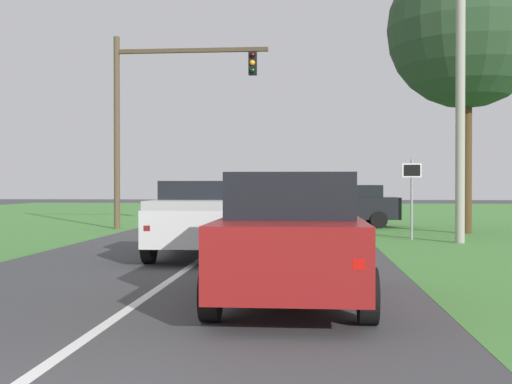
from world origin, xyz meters
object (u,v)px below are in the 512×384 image
object	(u,v)px
keep_moving_sign	(412,189)
utility_pole_right	(460,110)
pickup_truck_lead	(202,218)
oak_tree_right	(467,29)
red_suv_near	(292,234)
traffic_light	(154,104)
crossing_suv_far	(341,205)

from	to	relation	value
keep_moving_sign	utility_pole_right	bearing A→B (deg)	-34.36
pickup_truck_lead	oak_tree_right	bearing A→B (deg)	44.32
red_suv_near	traffic_light	distance (m)	16.77
red_suv_near	keep_moving_sign	world-z (taller)	keep_moving_sign
traffic_light	utility_pole_right	xyz separation A→B (m)	(10.69, -5.19, -0.94)
red_suv_near	oak_tree_right	distance (m)	16.39
utility_pole_right	red_suv_near	bearing A→B (deg)	-115.65
oak_tree_right	utility_pole_right	world-z (taller)	oak_tree_right
keep_moving_sign	pickup_truck_lead	bearing A→B (deg)	-138.86
pickup_truck_lead	traffic_light	world-z (taller)	traffic_light
pickup_truck_lead	keep_moving_sign	world-z (taller)	keep_moving_sign
traffic_light	crossing_suv_far	world-z (taller)	traffic_light
traffic_light	oak_tree_right	bearing A→B (deg)	-6.41
utility_pole_right	pickup_truck_lead	bearing A→B (deg)	-149.35
red_suv_near	crossing_suv_far	distance (m)	17.31
traffic_light	oak_tree_right	xyz separation A→B (m)	(11.82, -1.33, 2.42)
keep_moving_sign	utility_pole_right	distance (m)	2.86
pickup_truck_lead	oak_tree_right	xyz separation A→B (m)	(8.31, 8.12, 6.44)
pickup_truck_lead	keep_moving_sign	distance (m)	7.85
crossing_suv_far	utility_pole_right	size ratio (longest dim) A/B	0.60
red_suv_near	keep_moving_sign	size ratio (longest dim) A/B	1.85
pickup_truck_lead	utility_pole_right	distance (m)	8.90
traffic_light	crossing_suv_far	xyz separation A→B (m)	(7.50, 2.03, -4.04)
pickup_truck_lead	utility_pole_right	world-z (taller)	utility_pole_right
pickup_truck_lead	red_suv_near	bearing A→B (deg)	-67.64
oak_tree_right	utility_pole_right	size ratio (longest dim) A/B	1.27
pickup_truck_lead	keep_moving_sign	size ratio (longest dim) A/B	1.91
red_suv_near	keep_moving_sign	distance (m)	11.47
pickup_truck_lead	crossing_suv_far	world-z (taller)	pickup_truck_lead
traffic_light	keep_moving_sign	distance (m)	10.85
oak_tree_right	crossing_suv_far	distance (m)	8.47
crossing_suv_far	utility_pole_right	distance (m)	8.48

